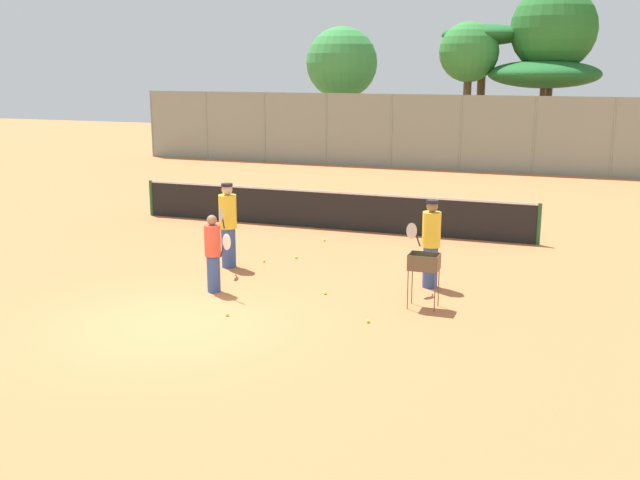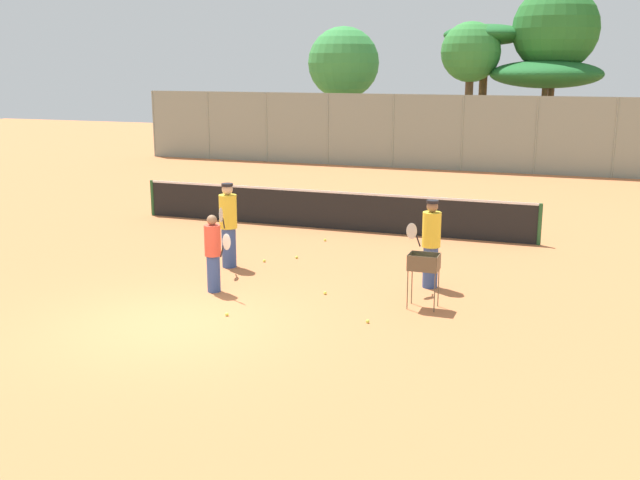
{
  "view_description": "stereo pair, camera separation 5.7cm",
  "coord_description": "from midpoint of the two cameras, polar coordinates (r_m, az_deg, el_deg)",
  "views": [
    {
      "loc": [
        6.64,
        -10.9,
        4.48
      ],
      "look_at": [
        1.69,
        2.97,
        1.0
      ],
      "focal_mm": 42.0,
      "sensor_mm": 36.0,
      "label": 1
    },
    {
      "loc": [
        6.7,
        -10.88,
        4.48
      ],
      "look_at": [
        1.69,
        2.97,
        1.0
      ],
      "focal_mm": 42.0,
      "sensor_mm": 36.0,
      "label": 2
    }
  ],
  "objects": [
    {
      "name": "tree_1",
      "position": [
        35.22,
        16.65,
        11.98
      ],
      "size": [
        4.9,
        4.9,
        4.65
      ],
      "color": "brown",
      "rests_on": "ground_plane"
    },
    {
      "name": "ground_plane",
      "position": [
        13.54,
        -11.22,
        -6.3
      ],
      "size": [
        80.0,
        80.0,
        0.0
      ],
      "primitive_type": "plane",
      "color": "#C67242"
    },
    {
      "name": "ball_cart",
      "position": [
        14.04,
        7.85,
        -2.0
      ],
      "size": [
        0.56,
        0.41,
        1.05
      ],
      "color": "brown",
      "rests_on": "ground_plane"
    },
    {
      "name": "back_fence",
      "position": [
        32.96,
        7.99,
        8.14
      ],
      "size": [
        27.38,
        0.08,
        3.21
      ],
      "color": "gray",
      "rests_on": "ground_plane"
    },
    {
      "name": "tennis_ball_4",
      "position": [
        17.83,
        -8.45,
        -1.3
      ],
      "size": [
        0.07,
        0.07,
        0.07
      ],
      "primitive_type": "sphere",
      "color": "#D1E54C",
      "rests_on": "ground_plane"
    },
    {
      "name": "tennis_ball_3",
      "position": [
        17.37,
        -4.39,
        -1.59
      ],
      "size": [
        0.07,
        0.07,
        0.07
      ],
      "primitive_type": "sphere",
      "color": "#D1E54C",
      "rests_on": "ground_plane"
    },
    {
      "name": "player_red_cap",
      "position": [
        15.05,
        -8.24,
        -0.96
      ],
      "size": [
        0.79,
        0.54,
        1.57
      ],
      "rotation": [
        0.0,
        0.0,
        5.75
      ],
      "color": "#334C8C",
      "rests_on": "ground_plane"
    },
    {
      "name": "tennis_ball_5",
      "position": [
        14.92,
        0.29,
        -4.05
      ],
      "size": [
        0.07,
        0.07,
        0.07
      ],
      "primitive_type": "sphere",
      "color": "#D1E54C",
      "rests_on": "ground_plane"
    },
    {
      "name": "player_white_outfit",
      "position": [
        15.33,
        8.33,
        -0.19
      ],
      "size": [
        0.62,
        0.82,
        1.82
      ],
      "rotation": [
        0.0,
        0.0,
        4.12
      ],
      "color": "#334C8C",
      "rests_on": "ground_plane"
    },
    {
      "name": "tennis_ball_1",
      "position": [
        17.65,
        -1.91,
        -1.32
      ],
      "size": [
        0.07,
        0.07,
        0.07
      ],
      "primitive_type": "sphere",
      "color": "#D1E54C",
      "rests_on": "ground_plane"
    },
    {
      "name": "tennis_net",
      "position": [
        20.73,
        0.52,
        2.38
      ],
      "size": [
        11.39,
        0.1,
        1.07
      ],
      "color": "#26592D",
      "rests_on": "ground_plane"
    },
    {
      "name": "player_yellow_shirt",
      "position": [
        16.81,
        -7.13,
        1.2
      ],
      "size": [
        0.39,
        0.95,
        1.91
      ],
      "rotation": [
        0.0,
        0.0,
        4.91
      ],
      "color": "#334C8C",
      "rests_on": "ground_plane"
    },
    {
      "name": "parked_car",
      "position": [
        37.72,
        9.68,
        7.28
      ],
      "size": [
        4.2,
        1.7,
        1.6
      ],
      "color": "#3F4C8C",
      "rests_on": "ground_plane"
    },
    {
      "name": "tree_3",
      "position": [
        35.7,
        17.32,
        15.07
      ],
      "size": [
        3.77,
        3.77,
        7.87
      ],
      "color": "brown",
      "rests_on": "ground_plane"
    },
    {
      "name": "tree_5",
      "position": [
        35.12,
        11.23,
        13.74
      ],
      "size": [
        2.67,
        2.67,
        6.33
      ],
      "color": "brown",
      "rests_on": "ground_plane"
    },
    {
      "name": "tree_2",
      "position": [
        36.2,
        12.3,
        14.77
      ],
      "size": [
        3.81,
        3.81,
        6.25
      ],
      "color": "brown",
      "rests_on": "ground_plane"
    },
    {
      "name": "tennis_ball_6",
      "position": [
        19.37,
        0.26,
        0.01
      ],
      "size": [
        0.07,
        0.07,
        0.07
      ],
      "primitive_type": "sphere",
      "color": "#D1E54C",
      "rests_on": "ground_plane"
    },
    {
      "name": "tennis_ball_0",
      "position": [
        13.78,
        -7.2,
        -5.64
      ],
      "size": [
        0.07,
        0.07,
        0.07
      ],
      "primitive_type": "sphere",
      "color": "#D1E54C",
      "rests_on": "ground_plane"
    },
    {
      "name": "tennis_ball_2",
      "position": [
        13.35,
        3.57,
        -6.19
      ],
      "size": [
        0.07,
        0.07,
        0.07
      ],
      "primitive_type": "sphere",
      "color": "#D1E54C",
      "rests_on": "ground_plane"
    },
    {
      "name": "tree_4",
      "position": [
        36.57,
        1.62,
        13.28
      ],
      "size": [
        3.39,
        3.39,
        6.22
      ],
      "color": "brown",
      "rests_on": "ground_plane"
    }
  ]
}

